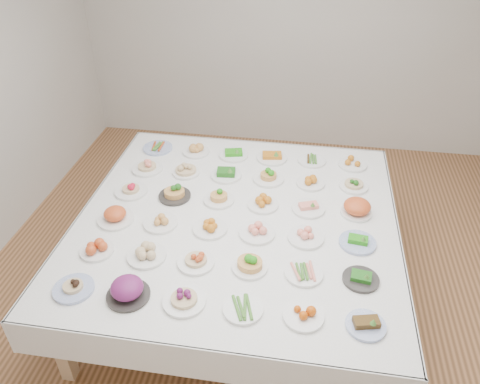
# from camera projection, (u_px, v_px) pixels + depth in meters

# --- Properties ---
(room_envelope) EXTENTS (5.02, 5.02, 2.81)m
(room_envelope) POSITION_uv_depth(u_px,v_px,m) (277.00, 76.00, 3.02)
(room_envelope) COLOR #A56E45
(room_envelope) RESTS_ON ground
(display_table) EXTENTS (2.42, 2.42, 0.75)m
(display_table) POSITION_uv_depth(u_px,v_px,m) (237.00, 223.00, 3.60)
(display_table) COLOR white
(display_table) RESTS_ON ground
(dish_0) EXTENTS (0.25, 0.25, 0.12)m
(dish_0) POSITION_uv_depth(u_px,v_px,m) (72.00, 285.00, 2.92)
(dish_0) COLOR #4C66B2
(dish_0) RESTS_ON display_table
(dish_1) EXTENTS (0.28, 0.28, 0.16)m
(dish_1) POSITION_uv_depth(u_px,v_px,m) (127.00, 288.00, 2.86)
(dish_1) COLOR #2D2A28
(dish_1) RESTS_ON display_table
(dish_2) EXTENTS (0.26, 0.26, 0.14)m
(dish_2) POSITION_uv_depth(u_px,v_px,m) (184.00, 296.00, 2.83)
(dish_2) COLOR white
(dish_2) RESTS_ON display_table
(dish_3) EXTENTS (0.25, 0.24, 0.06)m
(dish_3) POSITION_uv_depth(u_px,v_px,m) (243.00, 308.00, 2.80)
(dish_3) COLOR white
(dish_3) RESTS_ON display_table
(dish_4) EXTENTS (0.24, 0.24, 0.10)m
(dish_4) POSITION_uv_depth(u_px,v_px,m) (304.00, 313.00, 2.75)
(dish_4) COLOR white
(dish_4) RESTS_ON display_table
(dish_5) EXTENTS (0.23, 0.23, 0.09)m
(dish_5) POSITION_uv_depth(u_px,v_px,m) (366.00, 323.00, 2.69)
(dish_5) COLOR #4C66B2
(dish_5) RESTS_ON display_table
(dish_6) EXTENTS (0.23, 0.23, 0.10)m
(dish_6) POSITION_uv_depth(u_px,v_px,m) (96.00, 247.00, 3.21)
(dish_6) COLOR white
(dish_6) RESTS_ON display_table
(dish_7) EXTENTS (0.26, 0.26, 0.12)m
(dish_7) POSITION_uv_depth(u_px,v_px,m) (146.00, 251.00, 3.17)
(dish_7) COLOR white
(dish_7) RESTS_ON display_table
(dish_8) EXTENTS (0.25, 0.25, 0.13)m
(dish_8) POSITION_uv_depth(u_px,v_px,m) (196.00, 257.00, 3.11)
(dish_8) COLOR white
(dish_8) RESTS_ON display_table
(dish_9) EXTENTS (0.25, 0.24, 0.15)m
(dish_9) POSITION_uv_depth(u_px,v_px,m) (250.00, 261.00, 3.07)
(dish_9) COLOR white
(dish_9) RESTS_ON display_table
(dish_10) EXTENTS (0.25, 0.25, 0.06)m
(dish_10) POSITION_uv_depth(u_px,v_px,m) (304.00, 272.00, 3.05)
(dish_10) COLOR white
(dish_10) RESTS_ON display_table
(dish_11) EXTENTS (0.23, 0.23, 0.09)m
(dish_11) POSITION_uv_depth(u_px,v_px,m) (361.00, 277.00, 3.00)
(dish_11) COLOR #2D2A28
(dish_11) RESTS_ON display_table
(dish_12) EXTENTS (0.27, 0.27, 0.14)m
(dish_12) POSITION_uv_depth(u_px,v_px,m) (115.00, 214.00, 3.49)
(dish_12) COLOR white
(dish_12) RESTS_ON display_table
(dish_13) EXTENTS (0.25, 0.25, 0.09)m
(dish_13) POSITION_uv_depth(u_px,v_px,m) (160.00, 220.00, 3.47)
(dish_13) COLOR white
(dish_13) RESTS_ON display_table
(dish_14) EXTENTS (0.25, 0.25, 0.10)m
(dish_14) POSITION_uv_depth(u_px,v_px,m) (210.00, 226.00, 3.41)
(dish_14) COLOR white
(dish_14) RESTS_ON display_table
(dish_15) EXTENTS (0.26, 0.26, 0.10)m
(dish_15) POSITION_uv_depth(u_px,v_px,m) (257.00, 230.00, 3.37)
(dish_15) COLOR white
(dish_15) RESTS_ON display_table
(dish_16) EXTENTS (0.26, 0.26, 0.10)m
(dish_16) POSITION_uv_depth(u_px,v_px,m) (306.00, 235.00, 3.33)
(dish_16) COLOR white
(dish_16) RESTS_ON display_table
(dish_17) EXTENTS (0.26, 0.26, 0.10)m
(dish_17) POSITION_uv_depth(u_px,v_px,m) (358.00, 240.00, 3.29)
(dish_17) COLOR #4C66B2
(dish_17) RESTS_ON display_table
(dish_18) EXTENTS (0.26, 0.26, 0.12)m
(dish_18) POSITION_uv_depth(u_px,v_px,m) (131.00, 187.00, 3.79)
(dish_18) COLOR white
(dish_18) RESTS_ON display_table
(dish_19) EXTENTS (0.27, 0.25, 0.16)m
(dish_19) POSITION_uv_depth(u_px,v_px,m) (174.00, 189.00, 3.73)
(dish_19) COLOR #2D2A28
(dish_19) RESTS_ON display_table
(dish_20) EXTENTS (0.24, 0.24, 0.13)m
(dish_20) POSITION_uv_depth(u_px,v_px,m) (219.00, 195.00, 3.70)
(dish_20) COLOR white
(dish_20) RESTS_ON display_table
(dish_21) EXTENTS (0.24, 0.24, 0.10)m
(dish_21) POSITION_uv_depth(u_px,v_px,m) (263.00, 201.00, 3.65)
(dish_21) COLOR white
(dish_21) RESTS_ON display_table
(dish_22) EXTENTS (0.25, 0.25, 0.10)m
(dish_22) POSITION_uv_depth(u_px,v_px,m) (308.00, 206.00, 3.61)
(dish_22) COLOR white
(dish_22) RESTS_ON display_table
(dish_23) EXTENTS (0.24, 0.24, 0.15)m
(dish_23) POSITION_uv_depth(u_px,v_px,m) (357.00, 206.00, 3.55)
(dish_23) COLOR white
(dish_23) RESTS_ON display_table
(dish_24) EXTENTS (0.27, 0.27, 0.15)m
(dish_24) POSITION_uv_depth(u_px,v_px,m) (147.00, 163.00, 4.07)
(dish_24) COLOR white
(dish_24) RESTS_ON display_table
(dish_25) EXTENTS (0.23, 0.23, 0.14)m
(dish_25) POSITION_uv_depth(u_px,v_px,m) (186.00, 167.00, 4.02)
(dish_25) COLOR white
(dish_25) RESTS_ON display_table
(dish_26) EXTENTS (0.26, 0.26, 0.12)m
(dish_26) POSITION_uv_depth(u_px,v_px,m) (226.00, 172.00, 3.99)
(dish_26) COLOR white
(dish_26) RESTS_ON display_table
(dish_27) EXTENTS (0.26, 0.26, 0.14)m
(dish_27) POSITION_uv_depth(u_px,v_px,m) (269.00, 173.00, 3.94)
(dish_27) COLOR white
(dish_27) RESTS_ON display_table
(dish_28) EXTENTS (0.23, 0.23, 0.09)m
(dish_28) POSITION_uv_depth(u_px,v_px,m) (311.00, 181.00, 3.90)
(dish_28) COLOR white
(dish_28) RESTS_ON display_table
(dish_29) EXTENTS (0.23, 0.23, 0.13)m
(dish_29) POSITION_uv_depth(u_px,v_px,m) (354.00, 182.00, 3.85)
(dish_29) COLOR white
(dish_29) RESTS_ON display_table
(dish_30) EXTENTS (0.27, 0.27, 0.06)m
(dish_30) POSITION_uv_depth(u_px,v_px,m) (158.00, 146.00, 4.39)
(dish_30) COLOR #4C66B2
(dish_30) RESTS_ON display_table
(dish_31) EXTENTS (0.24, 0.24, 0.11)m
(dish_31) POSITION_uv_depth(u_px,v_px,m) (196.00, 148.00, 4.32)
(dish_31) COLOR white
(dish_31) RESTS_ON display_table
(dish_32) EXTENTS (0.26, 0.26, 0.11)m
(dish_32) POSITION_uv_depth(u_px,v_px,m) (234.00, 152.00, 4.28)
(dish_32) COLOR white
(dish_32) RESTS_ON display_table
(dish_33) EXTENTS (0.27, 0.27, 0.13)m
(dish_33) POSITION_uv_depth(u_px,v_px,m) (272.00, 154.00, 4.23)
(dish_33) COLOR white
(dish_33) RESTS_ON display_table
(dish_34) EXTENTS (0.25, 0.25, 0.06)m
(dish_34) POSITION_uv_depth(u_px,v_px,m) (312.00, 160.00, 4.21)
(dish_34) COLOR white
(dish_34) RESTS_ON display_table
(dish_35) EXTENTS (0.25, 0.25, 0.11)m
(dish_35) POSITION_uv_depth(u_px,v_px,m) (353.00, 161.00, 4.13)
(dish_35) COLOR white
(dish_35) RESTS_ON display_table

